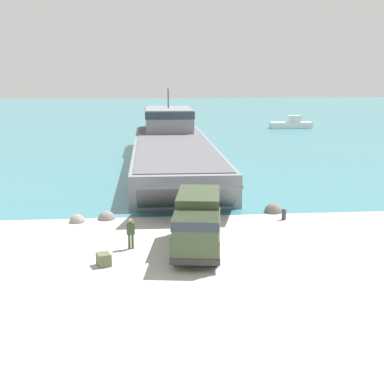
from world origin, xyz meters
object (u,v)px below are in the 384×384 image
(soldier_on_ramp, at_px, (131,231))
(mooring_bollard, at_px, (284,214))
(cargo_crate, at_px, (104,259))
(military_truck, at_px, (198,223))
(moored_boat_a, at_px, (291,124))
(landing_craft, at_px, (172,145))

(soldier_on_ramp, bearing_deg, mooring_bollard, 114.23)
(soldier_on_ramp, height_order, cargo_crate, soldier_on_ramp)
(military_truck, xyz_separation_m, moored_boat_a, (23.50, 65.31, -0.84))
(mooring_bollard, distance_m, cargo_crate, 13.62)
(moored_boat_a, relative_size, mooring_bollard, 9.95)
(moored_boat_a, bearing_deg, mooring_bollard, 162.81)
(military_truck, relative_size, cargo_crate, 9.44)
(military_truck, bearing_deg, moored_boat_a, 168.57)
(mooring_bollard, bearing_deg, military_truck, -137.70)
(moored_boat_a, bearing_deg, soldier_on_ramp, 156.13)
(mooring_bollard, bearing_deg, cargo_crate, -145.88)
(military_truck, xyz_separation_m, mooring_bollard, (6.32, 5.75, -1.18))
(mooring_bollard, height_order, cargo_crate, mooring_bollard)
(mooring_bollard, bearing_deg, landing_craft, 104.08)
(moored_boat_a, relative_size, cargo_crate, 9.78)
(landing_craft, distance_m, cargo_crate, 32.09)
(military_truck, relative_size, mooring_bollard, 9.61)
(military_truck, bearing_deg, mooring_bollard, 140.66)
(military_truck, bearing_deg, landing_craft, -172.23)
(military_truck, bearing_deg, cargo_crate, -60.80)
(military_truck, height_order, cargo_crate, military_truck)
(landing_craft, relative_size, cargo_crate, 53.24)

